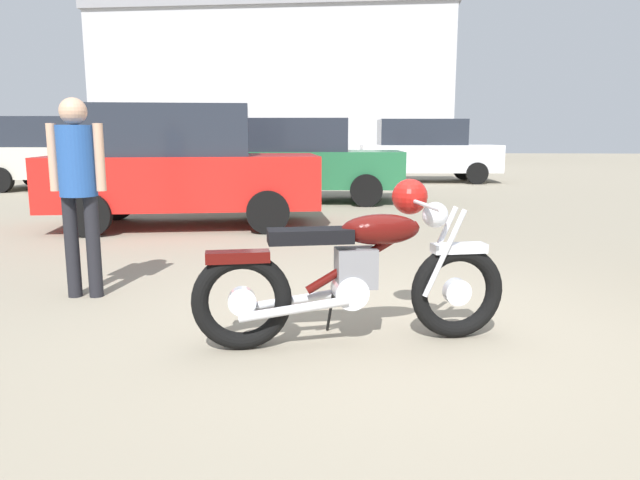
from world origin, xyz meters
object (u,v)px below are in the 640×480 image
at_px(blue_hatchback_right, 179,165).
at_px(red_hatchback_near, 60,152).
at_px(bystander, 78,177).
at_px(vintage_motorcycle, 360,270).
at_px(silver_sedan_mid, 298,161).
at_px(dark_sedan_left, 426,150).

xyz_separation_m(blue_hatchback_right, red_hatchback_near, (-4.77, 5.66, 0.00)).
xyz_separation_m(bystander, blue_hatchback_right, (-0.38, 3.92, -0.10)).
height_order(vintage_motorcycle, bystander, bystander).
relative_size(bystander, silver_sedan_mid, 0.39).
distance_m(vintage_motorcycle, dark_sedan_left, 13.77).
bearing_deg(blue_hatchback_right, vintage_motorcycle, -71.42).
bearing_deg(vintage_motorcycle, blue_hatchback_right, 105.89).
relative_size(vintage_motorcycle, silver_sedan_mid, 0.48).
distance_m(bystander, blue_hatchback_right, 3.94).
distance_m(bystander, silver_sedan_mid, 7.44).
bearing_deg(silver_sedan_mid, blue_hatchback_right, 65.02).
distance_m(vintage_motorcycle, silver_sedan_mid, 8.42).
distance_m(vintage_motorcycle, bystander, 2.58).
relative_size(vintage_motorcycle, blue_hatchback_right, 0.50).
height_order(vintage_motorcycle, dark_sedan_left, dark_sedan_left).
bearing_deg(red_hatchback_near, bystander, -65.18).
height_order(bystander, blue_hatchback_right, blue_hatchback_right).
relative_size(red_hatchback_near, silver_sedan_mid, 0.93).
bearing_deg(bystander, silver_sedan_mid, -12.38).
height_order(vintage_motorcycle, silver_sedan_mid, silver_sedan_mid).
height_order(bystander, red_hatchback_near, red_hatchback_near).
xyz_separation_m(dark_sedan_left, silver_sedan_mid, (-3.12, -5.34, -0.08)).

